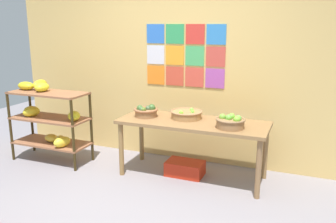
# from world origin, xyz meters

# --- Properties ---
(ground) EXTENTS (9.41, 9.41, 0.00)m
(ground) POSITION_xyz_m (0.00, 0.00, 0.00)
(ground) COLOR gray
(back_wall_with_art) EXTENTS (4.95, 0.07, 2.90)m
(back_wall_with_art) POSITION_xyz_m (0.00, 1.73, 1.45)
(back_wall_with_art) COLOR #DEB666
(back_wall_with_art) RESTS_ON ground
(banana_shelf_unit) EXTENTS (1.07, 0.52, 1.09)m
(banana_shelf_unit) POSITION_xyz_m (-1.57, 0.96, 0.64)
(banana_shelf_unit) COLOR #342710
(banana_shelf_unit) RESTS_ON ground
(display_table) EXTENTS (1.78, 0.68, 0.71)m
(display_table) POSITION_xyz_m (0.42, 1.16, 0.63)
(display_table) COLOR olive
(display_table) RESTS_ON ground
(fruit_basket_back_right) EXTENTS (0.39, 0.39, 0.12)m
(fruit_basket_back_right) POSITION_xyz_m (0.31, 1.25, 0.76)
(fruit_basket_back_right) COLOR #A57746
(fruit_basket_back_right) RESTS_ON display_table
(fruit_basket_left) EXTENTS (0.30, 0.30, 0.15)m
(fruit_basket_left) POSITION_xyz_m (-0.19, 1.15, 0.78)
(fruit_basket_left) COLOR #976842
(fruit_basket_left) RESTS_ON display_table
(fruit_basket_centre) EXTENTS (0.33, 0.33, 0.16)m
(fruit_basket_centre) POSITION_xyz_m (0.90, 1.04, 0.78)
(fruit_basket_centre) COLOR #956A42
(fruit_basket_centre) RESTS_ON display_table
(produce_crate_under_table) EXTENTS (0.46, 0.29, 0.18)m
(produce_crate_under_table) POSITION_xyz_m (0.33, 1.17, 0.09)
(produce_crate_under_table) COLOR red
(produce_crate_under_table) RESTS_ON ground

